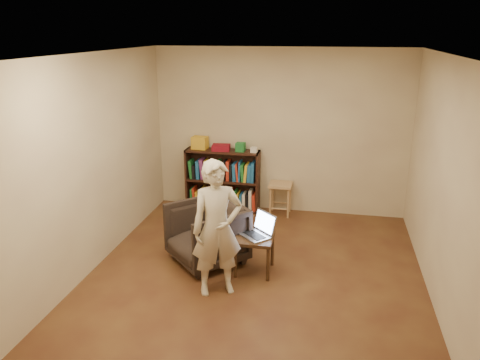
% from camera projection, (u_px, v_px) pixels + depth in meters
% --- Properties ---
extents(floor, '(4.50, 4.50, 0.00)m').
position_uv_depth(floor, '(255.00, 276.00, 5.67)').
color(floor, '#431E15').
rests_on(floor, ground).
extents(ceiling, '(4.50, 4.50, 0.00)m').
position_uv_depth(ceiling, '(257.00, 54.00, 4.87)').
color(ceiling, silver).
rests_on(ceiling, wall_back).
extents(wall_back, '(4.00, 0.00, 4.00)m').
position_uv_depth(wall_back, '(280.00, 132.00, 7.37)').
color(wall_back, beige).
rests_on(wall_back, floor).
extents(wall_left, '(0.00, 4.50, 4.50)m').
position_uv_depth(wall_left, '(93.00, 164.00, 5.65)').
color(wall_left, beige).
rests_on(wall_left, floor).
extents(wall_right, '(0.00, 4.50, 4.50)m').
position_uv_depth(wall_right, '(444.00, 185.00, 4.89)').
color(wall_right, beige).
rests_on(wall_right, floor).
extents(bookshelf, '(1.20, 0.30, 1.00)m').
position_uv_depth(bookshelf, '(223.00, 183.00, 7.66)').
color(bookshelf, black).
rests_on(bookshelf, floor).
extents(box_yellow, '(0.26, 0.20, 0.20)m').
position_uv_depth(box_yellow, '(200.00, 143.00, 7.54)').
color(box_yellow, gold).
rests_on(box_yellow, bookshelf).
extents(red_cloth, '(0.30, 0.23, 0.09)m').
position_uv_depth(red_cloth, '(221.00, 148.00, 7.45)').
color(red_cloth, maroon).
rests_on(red_cloth, bookshelf).
extents(box_green, '(0.15, 0.15, 0.14)m').
position_uv_depth(box_green, '(241.00, 147.00, 7.39)').
color(box_green, '#1E702F').
rests_on(box_green, bookshelf).
extents(box_white, '(0.11, 0.11, 0.08)m').
position_uv_depth(box_white, '(254.00, 150.00, 7.34)').
color(box_white, silver).
rests_on(box_white, bookshelf).
extents(stool, '(0.36, 0.36, 0.52)m').
position_uv_depth(stool, '(280.00, 190.00, 7.43)').
color(stool, '#A2764F').
rests_on(stool, floor).
extents(armchair, '(1.18, 1.18, 0.77)m').
position_uv_depth(armchair, '(207.00, 234.00, 5.91)').
color(armchair, black).
rests_on(armchair, floor).
extents(side_table, '(0.45, 0.45, 0.46)m').
position_uv_depth(side_table, '(254.00, 243.00, 5.66)').
color(side_table, black).
rests_on(side_table, floor).
extents(laptop, '(0.50, 0.50, 0.27)m').
position_uv_depth(laptop, '(258.00, 230.00, 5.67)').
color(laptop, '#ADADB2').
rests_on(laptop, side_table).
extents(person, '(0.67, 0.58, 1.55)m').
position_uv_depth(person, '(217.00, 229.00, 5.11)').
color(person, beige).
rests_on(person, floor).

